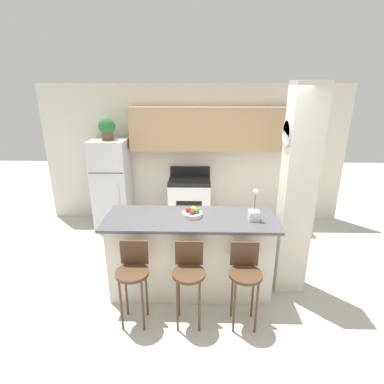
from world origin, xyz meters
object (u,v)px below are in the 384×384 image
(bar_stool_left, at_px, (133,272))
(fruit_bowl, at_px, (192,213))
(bar_stool_right, at_px, (245,274))
(stove_range, at_px, (190,202))
(potted_plant_on_fridge, at_px, (107,128))
(bar_stool_mid, at_px, (189,273))
(orchid_vase, at_px, (254,211))
(refrigerator, at_px, (112,184))

(bar_stool_left, relative_size, fruit_bowl, 3.93)
(fruit_bowl, bearing_deg, bar_stool_right, -47.36)
(stove_range, distance_m, potted_plant_on_fridge, 1.96)
(bar_stool_left, height_order, bar_stool_mid, same)
(orchid_vase, bearing_deg, stove_range, 112.80)
(bar_stool_mid, relative_size, orchid_vase, 2.45)
(refrigerator, height_order, potted_plant_on_fridge, potted_plant_on_fridge)
(refrigerator, xyz_separation_m, fruit_bowl, (1.51, -1.86, 0.24))
(bar_stool_left, height_order, bar_stool_right, same)
(stove_range, bearing_deg, bar_stool_left, -101.85)
(bar_stool_right, relative_size, potted_plant_on_fridge, 2.50)
(stove_range, xyz_separation_m, orchid_vase, (0.82, -1.95, 0.65))
(stove_range, height_order, bar_stool_mid, stove_range)
(stove_range, xyz_separation_m, bar_stool_right, (0.67, -2.48, 0.16))
(stove_range, relative_size, bar_stool_left, 1.14)
(refrigerator, height_order, bar_stool_right, refrigerator)
(bar_stool_mid, distance_m, bar_stool_right, 0.59)
(bar_stool_right, height_order, potted_plant_on_fridge, potted_plant_on_fridge)
(bar_stool_mid, bearing_deg, refrigerator, 121.07)
(orchid_vase, bearing_deg, refrigerator, 139.04)
(bar_stool_right, distance_m, potted_plant_on_fridge, 3.45)
(refrigerator, distance_m, potted_plant_on_fridge, 1.01)
(stove_range, distance_m, bar_stool_mid, 2.49)
(stove_range, distance_m, bar_stool_right, 2.57)
(stove_range, height_order, potted_plant_on_fridge, potted_plant_on_fridge)
(stove_range, relative_size, orchid_vase, 2.80)
(bar_stool_left, xyz_separation_m, fruit_bowl, (0.62, 0.62, 0.43))
(bar_stool_right, bearing_deg, potted_plant_on_fridge, 130.11)
(refrigerator, relative_size, fruit_bowl, 6.77)
(refrigerator, distance_m, bar_stool_mid, 2.89)
(bar_stool_left, bearing_deg, bar_stool_right, 0.00)
(potted_plant_on_fridge, bearing_deg, orchid_vase, -40.96)
(refrigerator, bearing_deg, bar_stool_left, -70.05)
(stove_range, distance_m, bar_stool_left, 2.54)
(bar_stool_left, bearing_deg, stove_range, 78.15)
(potted_plant_on_fridge, height_order, orchid_vase, potted_plant_on_fridge)
(bar_stool_right, bearing_deg, stove_range, 105.01)
(bar_stool_left, bearing_deg, refrigerator, 109.95)
(bar_stool_mid, bearing_deg, bar_stool_right, 0.00)
(stove_range, relative_size, potted_plant_on_fridge, 2.86)
(bar_stool_right, bearing_deg, bar_stool_mid, 180.00)
(bar_stool_left, xyz_separation_m, bar_stool_right, (1.19, 0.00, 0.00))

